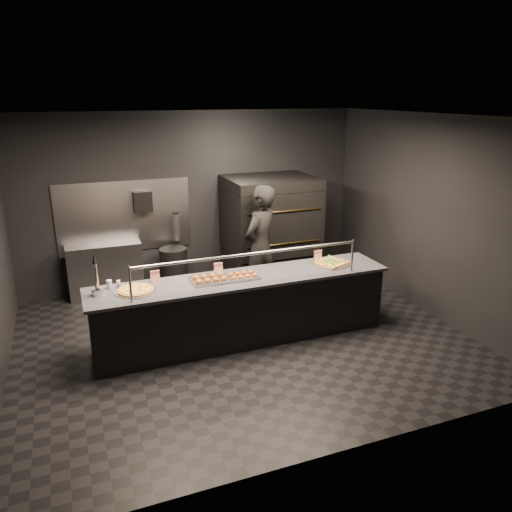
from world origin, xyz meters
The scene contains 15 objects.
room centered at (-0.02, 0.05, 1.50)m, with size 6.04×6.00×3.00m.
service_counter centered at (0.00, 0.00, 0.46)m, with size 4.10×0.78×1.37m.
pizza_oven centered at (1.20, 1.90, 0.97)m, with size 1.50×1.23×1.91m.
prep_shelf centered at (-1.60, 2.32, 0.45)m, with size 1.20×0.35×0.90m, color #99999E.
towel_dispenser centered at (-0.90, 2.39, 1.55)m, with size 0.30×0.20×0.35m, color black.
fire_extinguisher centered at (-0.35, 2.40, 1.06)m, with size 0.14×0.14×0.51m.
beer_tap centered at (-1.86, 0.07, 1.08)m, with size 0.14×0.20×0.55m.
round_pizza centered at (-1.41, 0.02, 0.94)m, with size 0.52×0.52×0.03m.
slider_tray_a centered at (-0.44, 0.03, 0.95)m, with size 0.51×0.39×0.08m.
slider_tray_b centered at (0.00, 0.00, 0.95)m, with size 0.42×0.31×0.07m.
square_pizza centered at (1.38, 0.05, 0.94)m, with size 0.53×0.53×0.05m.
condiment_jar centered at (-1.67, 0.24, 0.97)m, with size 0.17×0.07×0.11m.
tent_cards centered at (-0.03, 0.28, 1.00)m, with size 2.52×0.04×0.15m.
trash_bin centered at (-0.50, 2.09, 0.39)m, with size 0.46×0.46×0.77m, color black.
worker centered at (0.66, 1.02, 0.98)m, with size 0.71×0.47×1.96m, color black.
Camera 1 is at (-2.10, -5.89, 3.28)m, focal length 35.00 mm.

